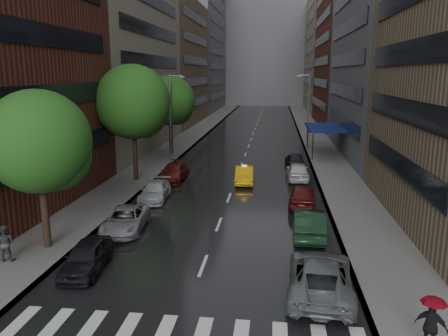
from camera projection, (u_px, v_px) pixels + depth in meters
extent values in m
plane|color=gray|center=(187.00, 308.00, 17.51)|extent=(220.00, 220.00, 0.00)
cube|color=black|center=(253.00, 135.00, 66.03)|extent=(14.00, 140.00, 0.01)
cube|color=gray|center=(194.00, 134.00, 67.04)|extent=(4.00, 140.00, 0.15)
cube|color=gray|center=(313.00, 136.00, 64.99)|extent=(4.00, 140.00, 0.15)
cube|color=silver|center=(16.00, 326.00, 16.26)|extent=(0.55, 2.80, 0.01)
cube|color=silver|center=(51.00, 328.00, 16.10)|extent=(0.55, 2.80, 0.01)
cube|color=silver|center=(87.00, 331.00, 15.94)|extent=(0.55, 2.80, 0.01)
cube|color=silver|center=(124.00, 334.00, 15.78)|extent=(0.55, 2.80, 0.01)
cube|color=silver|center=(162.00, 336.00, 15.63)|extent=(0.55, 2.80, 0.01)
cube|color=gray|center=(119.00, 5.00, 50.53)|extent=(8.00, 28.00, 34.00)
cube|color=#937A5B|center=(175.00, 63.00, 78.98)|extent=(8.00, 28.00, 22.00)
cube|color=slate|center=(202.00, 32.00, 106.39)|extent=(8.00, 32.00, 38.00)
cube|color=slate|center=(383.00, 47.00, 48.18)|extent=(8.00, 28.00, 24.00)
cube|color=maroon|center=(347.00, 20.00, 74.08)|extent=(8.00, 28.00, 36.00)
cube|color=gray|center=(326.00, 53.00, 104.04)|extent=(8.00, 32.00, 28.00)
cube|color=slate|center=(266.00, 50.00, 128.61)|extent=(40.00, 14.00, 32.00)
cylinder|color=#382619|center=(44.00, 207.00, 22.91)|extent=(0.40, 0.40, 4.66)
sphere|color=#1E5116|center=(38.00, 142.00, 22.16)|extent=(5.33, 5.33, 5.33)
cylinder|color=#382619|center=(135.00, 150.00, 37.53)|extent=(0.40, 0.40, 5.50)
sphere|color=#1E5116|center=(133.00, 102.00, 36.65)|extent=(6.28, 6.28, 6.28)
cylinder|color=#382619|center=(171.00, 133.00, 50.33)|extent=(0.40, 0.40, 4.95)
sphere|color=#1E5116|center=(170.00, 100.00, 49.54)|extent=(5.66, 5.66, 5.66)
imported|color=#E8A50C|center=(244.00, 175.00, 37.36)|extent=(1.74, 4.39, 1.42)
imported|color=black|center=(87.00, 257.00, 20.68)|extent=(2.02, 4.31, 1.43)
imported|color=gray|center=(126.00, 220.00, 26.05)|extent=(2.67, 5.01, 1.34)
imported|color=#B7BBC1|center=(155.00, 191.00, 32.40)|extent=(2.13, 4.68, 1.33)
imported|color=#561411|center=(174.00, 172.00, 38.20)|extent=(2.11, 5.03, 1.45)
imported|color=slate|center=(320.00, 276.00, 18.54)|extent=(3.09, 5.93, 1.59)
imported|color=#16311E|center=(309.00, 223.00, 25.11)|extent=(1.78, 4.87, 1.59)
imported|color=#581113|center=(303.00, 195.00, 30.85)|extent=(2.24, 4.74, 1.57)
imported|color=silver|center=(297.00, 171.00, 38.38)|extent=(1.98, 4.67, 1.58)
imported|color=black|center=(295.00, 160.00, 43.66)|extent=(2.03, 4.42, 1.47)
imported|color=#424246|center=(5.00, 243.00, 21.45)|extent=(0.96, 0.78, 1.83)
imported|color=black|center=(3.00, 229.00, 21.29)|extent=(0.96, 0.98, 0.88)
imported|color=black|center=(431.00, 327.00, 14.35)|extent=(1.13, 0.96, 1.81)
imported|color=#A70C1F|center=(434.00, 307.00, 14.19)|extent=(0.82, 0.82, 0.72)
cylinder|color=gray|center=(170.00, 117.00, 46.52)|extent=(0.18, 0.18, 9.00)
cube|color=gray|center=(182.00, 77.00, 45.47)|extent=(0.50, 0.22, 0.16)
cylinder|color=gray|center=(308.00, 108.00, 59.30)|extent=(0.18, 0.18, 9.00)
cube|color=gray|center=(299.00, 76.00, 58.57)|extent=(0.50, 0.22, 0.16)
cube|color=navy|center=(325.00, 128.00, 49.78)|extent=(4.00, 8.00, 0.25)
cylinder|color=black|center=(313.00, 146.00, 46.59)|extent=(0.12, 0.12, 3.00)
cylinder|color=black|center=(308.00, 136.00, 53.97)|extent=(0.12, 0.12, 3.00)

